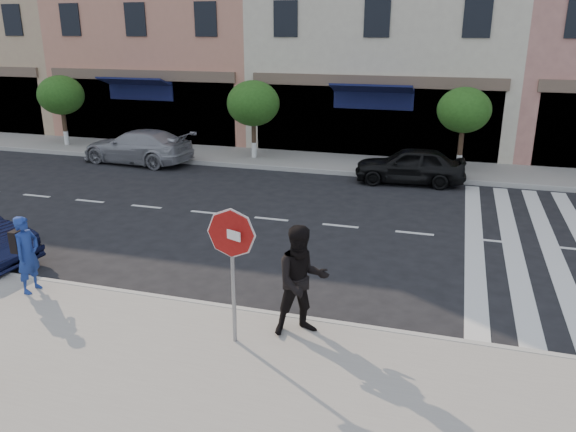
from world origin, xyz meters
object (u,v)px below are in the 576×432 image
at_px(stop_sign, 232,246).
at_px(car_far_left, 138,146).
at_px(walker, 302,281).
at_px(photographer, 28,254).
at_px(car_far_mid, 410,165).

distance_m(stop_sign, car_far_left, 14.76).
xyz_separation_m(stop_sign, walker, (0.99, 0.62, -0.75)).
height_order(walker, car_far_left, walker).
distance_m(stop_sign, photographer, 4.74).
bearing_deg(car_far_mid, stop_sign, -13.12).
xyz_separation_m(stop_sign, photographer, (-4.61, 0.62, -0.94)).
relative_size(photographer, car_far_mid, 0.42).
height_order(car_far_left, car_far_mid, car_far_left).
distance_m(photographer, car_far_left, 11.90).
xyz_separation_m(walker, car_far_left, (-9.88, 11.10, -0.46)).
bearing_deg(photographer, car_far_mid, -29.80).
xyz_separation_m(walker, car_far_mid, (0.82, 11.10, -0.48)).
distance_m(photographer, walker, 5.60).
xyz_separation_m(car_far_left, car_far_mid, (10.70, 0.00, -0.03)).
bearing_deg(walker, car_far_left, 100.53).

